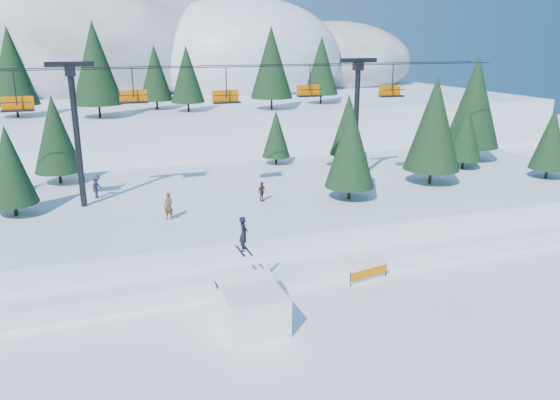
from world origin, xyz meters
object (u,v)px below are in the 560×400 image
object	(u,v)px
banner_near	(369,273)
banner_far	(383,259)
chairlift	(215,107)
jump_kicker	(251,304)

from	to	relation	value
banner_near	banner_far	size ratio (longest dim) A/B	0.98
chairlift	banner_far	distance (m)	17.00
banner_near	jump_kicker	bearing A→B (deg)	-162.54
jump_kicker	banner_far	size ratio (longest dim) A/B	1.90
chairlift	banner_near	world-z (taller)	chairlift
jump_kicker	banner_near	world-z (taller)	jump_kicker
jump_kicker	banner_near	bearing A→B (deg)	17.46
chairlift	banner_far	world-z (taller)	chairlift
chairlift	jump_kicker	bearing A→B (deg)	-97.63
jump_kicker	banner_far	distance (m)	11.13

